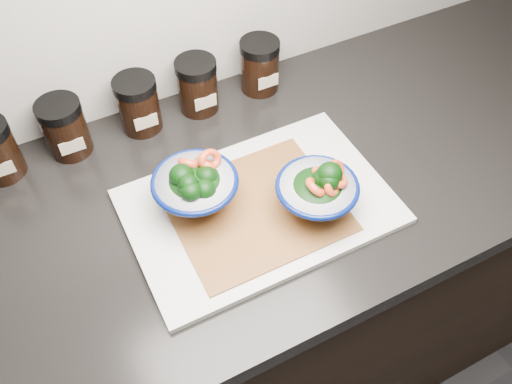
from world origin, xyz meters
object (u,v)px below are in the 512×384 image
cutting_board (259,206)px  spice_jar_e (260,66)px  spice_jar_c (138,104)px  spice_jar_d (197,85)px  bowl_left (196,188)px  spice_jar_b (65,128)px  bowl_right (318,192)px

cutting_board → spice_jar_e: size_ratio=3.98×
cutting_board → spice_jar_c: size_ratio=3.98×
spice_jar_d → bowl_left: bearing=-113.6°
bowl_left → spice_jar_b: (-0.16, 0.25, -0.01)m
bowl_right → spice_jar_c: bearing=119.0°
bowl_left → spice_jar_c: 0.25m
spice_jar_d → spice_jar_c: bearing=180.0°
spice_jar_d → spice_jar_e: bearing=0.0°
cutting_board → spice_jar_d: size_ratio=3.98×
spice_jar_b → spice_jar_e: 0.40m
bowl_right → spice_jar_e: bowl_right is taller
bowl_right → spice_jar_d: bowl_right is taller
cutting_board → spice_jar_c: 0.32m
spice_jar_c → spice_jar_d: 0.12m
spice_jar_b → spice_jar_e: size_ratio=1.00×
cutting_board → bowl_right: (0.08, -0.05, 0.05)m
bowl_left → spice_jar_d: 0.27m
spice_jar_c → spice_jar_e: 0.26m
bowl_left → spice_jar_b: 0.29m
spice_jar_c → bowl_left: bearing=-86.5°
spice_jar_b → spice_jar_e: (0.40, 0.00, 0.00)m
cutting_board → bowl_left: bowl_left is taller
spice_jar_b → spice_jar_e: bearing=0.0°
cutting_board → spice_jar_e: spice_jar_e is taller
spice_jar_d → spice_jar_e: 0.14m
cutting_board → spice_jar_e: bearing=62.5°
bowl_left → spice_jar_e: size_ratio=1.29×
bowl_left → spice_jar_c: size_ratio=1.29×
cutting_board → bowl_right: bowl_right is taller
spice_jar_e → bowl_left: bearing=-135.0°
bowl_right → spice_jar_b: 0.48m
spice_jar_b → bowl_right: bearing=-46.0°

